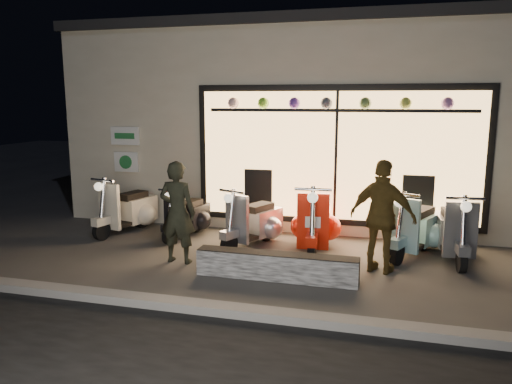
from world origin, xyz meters
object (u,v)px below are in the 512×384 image
Objects in this scene: graffiti_barrier at (277,266)px; man at (177,212)px; scooter_silver at (257,222)px; woman at (382,217)px; scooter_red at (315,223)px.

man is at bearing 167.67° from graffiti_barrier.
scooter_silver reaches higher than graffiti_barrier.
woman is at bearing 26.45° from graffiti_barrier.
scooter_red is 0.95× the size of woman.
scooter_red is 2.45m from man.
scooter_silver is at bearing 175.92° from scooter_red.
graffiti_barrier is 1.76m from woman.
woman is at bearing -171.90° from man.
scooter_silver is 2.45m from woman.
graffiti_barrier is 1.75m from scooter_red.
woman is (1.15, -0.97, 0.39)m from scooter_red.
scooter_red reaches higher than graffiti_barrier.
graffiti_barrier is 1.43× the size of man.
graffiti_barrier is 1.37× the size of woman.
scooter_red is 0.99× the size of man.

